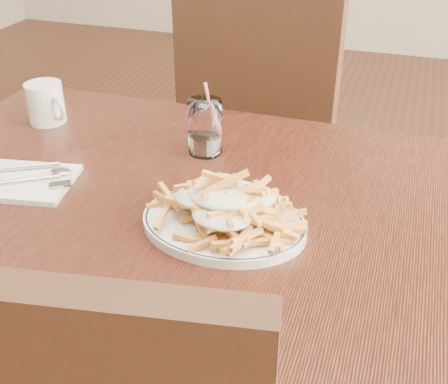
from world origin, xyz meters
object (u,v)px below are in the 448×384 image
(chair_far, at_px, (267,116))
(coffee_mug, at_px, (46,103))
(table, at_px, (184,230))
(loaded_fries, at_px, (224,200))
(fries_plate, at_px, (224,223))
(water_glass, at_px, (205,130))

(chair_far, height_order, coffee_mug, chair_far)
(table, relative_size, chair_far, 1.15)
(loaded_fries, bearing_deg, fries_plate, 63.43)
(chair_far, bearing_deg, fries_plate, -80.35)
(table, relative_size, loaded_fries, 5.32)
(table, distance_m, fries_plate, 0.16)
(table, bearing_deg, fries_plate, -36.26)
(water_glass, bearing_deg, chair_far, 91.48)
(chair_far, height_order, fries_plate, chair_far)
(table, distance_m, chair_far, 0.76)
(chair_far, height_order, water_glass, chair_far)
(chair_far, distance_m, water_glass, 0.62)
(loaded_fries, bearing_deg, table, 143.74)
(table, height_order, fries_plate, fries_plate)
(water_glass, relative_size, coffee_mug, 1.36)
(fries_plate, bearing_deg, water_glass, 116.77)
(fries_plate, height_order, loaded_fries, loaded_fries)
(table, bearing_deg, water_glass, 96.79)
(chair_far, xyz_separation_m, coffee_mug, (-0.38, -0.55, 0.21))
(coffee_mug, bearing_deg, water_glass, -3.93)
(fries_plate, bearing_deg, chair_far, 99.65)
(chair_far, bearing_deg, water_glass, -88.52)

